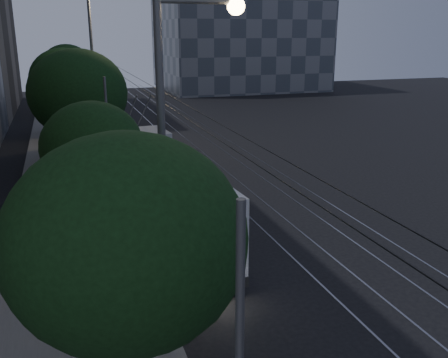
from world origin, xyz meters
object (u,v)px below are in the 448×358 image
car_white_c (105,128)px  car_white_a (121,159)px  trolleybus (155,192)px  streetlamp_near (178,138)px  streetlamp_far (99,56)px  car_white_d (108,113)px  pickup_silver (147,185)px  car_white_b (113,136)px

car_white_c → car_white_a: bearing=-87.5°
trolleybus → streetlamp_near: (-0.70, -7.55, 3.85)m
streetlamp_near → streetlamp_far: (0.02, 23.21, 0.98)m
car_white_c → streetlamp_far: bearing=-92.6°
car_white_a → streetlamp_near: (-0.50, -17.98, 4.95)m
car_white_d → streetlamp_near: bearing=-106.9°
trolleybus → car_white_a: trolleybus is taller
streetlamp_near → car_white_a: bearing=88.4°
pickup_silver → streetlamp_near: (-1.06, -11.98, 4.89)m
car_white_a → car_white_c: 10.50m
car_white_a → streetlamp_far: size_ratio=0.35×
pickup_silver → car_white_a: (-0.57, 6.00, -0.06)m
pickup_silver → car_white_a: pickup_silver is taller
car_white_b → streetlamp_far: 6.11m
car_white_b → car_white_d: 11.65m
pickup_silver → streetlamp_near: streetlamp_near is taller
trolleybus → car_white_a: bearing=86.8°
car_white_d → streetlamp_near: 36.92m
car_white_c → streetlamp_near: (-0.50, -28.48, 4.89)m
trolleybus → car_white_b: trolleybus is taller
trolleybus → pickup_silver: bearing=80.9°
trolleybus → car_white_a: size_ratio=3.32×
streetlamp_far → trolleybus: bearing=-87.5°
trolleybus → pickup_silver: trolleybus is taller
car_white_c → streetlamp_near: bearing=-88.5°
car_white_d → car_white_c: bearing=-111.9°
car_white_d → car_white_b: bearing=-108.1°
pickup_silver → streetlamp_far: size_ratio=0.47×
car_white_a → pickup_silver: bearing=-102.9°
car_white_d → trolleybus: bearing=-106.2°
car_white_c → car_white_b: bearing=-82.6°
car_white_c → streetlamp_far: streetlamp_far is taller
car_white_b → car_white_c: 3.58m
streetlamp_near → streetlamp_far: 23.24m
car_white_b → car_white_c: car_white_b is taller
car_white_c → pickup_silver: bearing=-85.5°
car_white_c → streetlamp_far: 7.91m
trolleybus → streetlamp_near: streetlamp_near is taller
streetlamp_near → trolleybus: bearing=84.7°
car_white_a → car_white_d: bearing=68.5°
pickup_silver → car_white_b: car_white_b is taller
car_white_b → streetlamp_far: bearing=-127.4°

